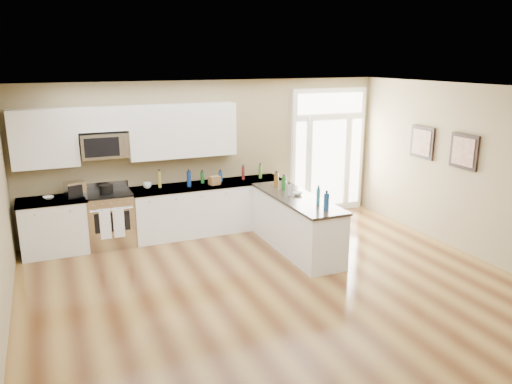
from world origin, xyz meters
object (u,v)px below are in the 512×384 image
Objects in this scene: peninsula_cabinet at (296,225)px; toaster_oven at (75,189)px; kitchen_range at (110,219)px; stockpot at (106,189)px.

peninsula_cabinet is 7.56× the size of toaster_oven.
toaster_oven is at bearing -178.74° from kitchen_range.
kitchen_range is 0.56m from stockpot.
stockpot is at bearing 154.47° from peninsula_cabinet.
stockpot is 0.74× the size of toaster_oven.
peninsula_cabinet is 2.15× the size of kitchen_range.
peninsula_cabinet is at bearing -26.64° from kitchen_range.
peninsula_cabinet is 3.29m from stockpot.
peninsula_cabinet is 10.27× the size of stockpot.
peninsula_cabinet is at bearing -39.74° from toaster_oven.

